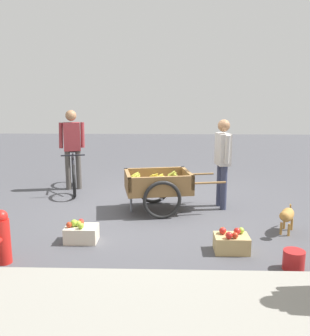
% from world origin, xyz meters
% --- Properties ---
extents(ground_plane, '(24.00, 24.00, 0.00)m').
position_xyz_m(ground_plane, '(0.00, 0.00, 0.00)').
color(ground_plane, '#47474C').
extents(fruit_cart, '(1.76, 1.07, 0.75)m').
position_xyz_m(fruit_cart, '(-0.09, 0.07, 0.44)').
color(fruit_cart, olive).
rests_on(fruit_cart, ground).
extents(vendor_person, '(0.26, 0.57, 1.57)m').
position_xyz_m(vendor_person, '(-1.22, -0.14, 0.94)').
color(vendor_person, '#333851').
rests_on(vendor_person, ground).
extents(bicycle, '(0.58, 1.62, 0.85)m').
position_xyz_m(bicycle, '(1.70, -1.20, 0.35)').
color(bicycle, black).
rests_on(bicycle, ground).
extents(cyclist_person, '(0.51, 0.28, 1.67)m').
position_xyz_m(cyclist_person, '(1.74, -1.34, 1.01)').
color(cyclist_person, '#4C4742').
rests_on(cyclist_person, ground).
extents(dog, '(0.37, 0.62, 0.40)m').
position_xyz_m(dog, '(-1.99, 1.08, 0.27)').
color(dog, '#AD7A38').
rests_on(dog, ground).
extents(fire_hydrant, '(0.25, 0.25, 0.67)m').
position_xyz_m(fire_hydrant, '(1.73, 2.17, 0.33)').
color(fire_hydrant, red).
rests_on(fire_hydrant, ground).
extents(plastic_bucket, '(0.25, 0.25, 0.23)m').
position_xyz_m(plastic_bucket, '(-1.72, 2.23, 0.12)').
color(plastic_bucket, '#B21E1E').
rests_on(plastic_bucket, ground).
extents(apple_crate, '(0.44, 0.32, 0.31)m').
position_xyz_m(apple_crate, '(-1.07, 1.75, 0.13)').
color(apple_crate, tan).
rests_on(apple_crate, ground).
extents(mixed_fruit_crate, '(0.44, 0.32, 0.32)m').
position_xyz_m(mixed_fruit_crate, '(0.94, 1.48, 0.13)').
color(mixed_fruit_crate, beige).
rests_on(mixed_fruit_crate, ground).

